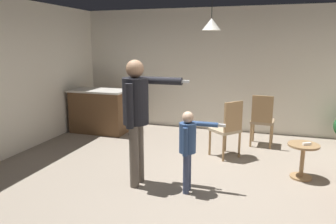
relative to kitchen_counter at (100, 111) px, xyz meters
name	(u,v)px	position (x,y,z in m)	size (l,w,h in m)	color
ground	(181,188)	(2.45, -2.18, -0.48)	(7.68, 7.68, 0.00)	gray
wall_back	(219,70)	(2.45, 1.02, 0.87)	(6.40, 0.10, 2.70)	silver
kitchen_counter	(100,111)	(0.00, 0.00, 0.00)	(1.26, 0.66, 0.95)	brown
side_table_by_couch	(303,157)	(4.05, -1.32, -0.15)	(0.44, 0.44, 0.52)	#99754C
person_adult	(137,109)	(1.85, -2.23, 0.60)	(0.85, 0.50, 1.73)	#60564C
person_child	(188,143)	(2.57, -2.25, 0.20)	(0.57, 0.32, 1.09)	#384260
dining_chair_by_counter	(228,127)	(2.91, -0.79, 0.07)	(0.59, 0.59, 1.00)	#99754C
dining_chair_near_wall	(262,119)	(3.45, 0.03, 0.07)	(0.45, 0.45, 1.00)	#99754C
spare_remote_on_table	(307,144)	(4.09, -1.36, 0.06)	(0.04, 0.13, 0.04)	white
ceiling_light_pendant	(212,24)	(2.55, -0.65, 1.77)	(0.32, 0.32, 0.55)	silver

